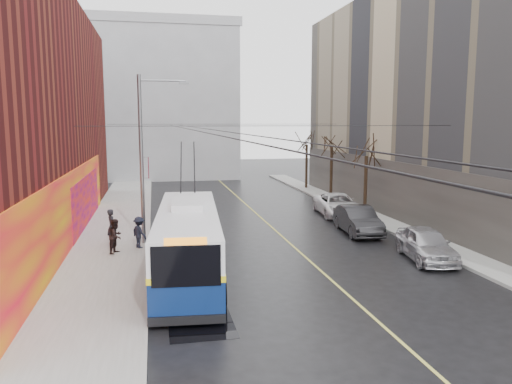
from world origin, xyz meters
TOP-DOWN VIEW (x-y plane):
  - ground at (0.00, 0.00)m, footprint 140.00×140.00m
  - sidewalk_left at (-8.00, 12.00)m, footprint 4.00×60.00m
  - sidewalk_right at (9.00, 12.00)m, footprint 2.00×60.00m
  - lane_line at (1.50, 14.00)m, footprint 0.12×50.00m
  - building_right at (16.99, 14.00)m, footprint 14.06×36.00m
  - building_far at (-6.00, 44.99)m, footprint 20.50×12.10m
  - streetlight_pole at (-6.14, 10.00)m, footprint 2.65×0.60m
  - catenary_wires at (-2.54, 14.77)m, footprint 18.00×60.00m
  - tree_near at (9.00, 16.00)m, footprint 3.20×3.20m
  - tree_mid at (9.00, 23.00)m, footprint 3.20×3.20m
  - tree_far at (9.00, 30.00)m, footprint 3.20×3.20m
  - puddle at (-4.29, -1.04)m, footprint 2.13×2.86m
  - pigeons_flying at (-2.55, 10.20)m, footprint 2.97×2.97m
  - trolleybus at (-4.32, 4.23)m, footprint 3.41×11.84m
  - parked_car_a at (7.00, 4.39)m, footprint 2.62×4.91m
  - parked_car_b at (6.08, 10.42)m, footprint 2.14×5.07m
  - parked_car_c at (7.00, 16.15)m, footprint 3.07×5.74m
  - following_car at (-3.38, 19.26)m, footprint 2.36×4.68m
  - pedestrian_a at (-7.95, 10.08)m, footprint 0.61×0.78m
  - pedestrian_b at (-7.60, 8.12)m, footprint 0.94×1.03m
  - pedestrian_c at (-6.50, 8.96)m, footprint 1.10×1.21m

SIDE VIEW (x-z plane):
  - ground at x=0.00m, z-range 0.00..0.00m
  - lane_line at x=1.50m, z-range 0.00..0.01m
  - puddle at x=-4.29m, z-range 0.00..0.01m
  - sidewalk_left at x=-8.00m, z-range 0.00..0.15m
  - sidewalk_right at x=9.00m, z-range 0.00..0.15m
  - following_car at x=-3.38m, z-range 0.00..1.53m
  - parked_car_c at x=7.00m, z-range 0.00..1.53m
  - parked_car_a at x=7.00m, z-range 0.00..1.59m
  - parked_car_b at x=6.08m, z-range 0.00..1.63m
  - pedestrian_c at x=-6.50m, z-range 0.15..1.78m
  - pedestrian_b at x=-7.60m, z-range 0.15..1.86m
  - pedestrian_a at x=-7.95m, z-range 0.15..2.03m
  - trolleybus at x=-4.32m, z-range -1.23..4.32m
  - streetlight_pole at x=-6.14m, z-range 0.35..9.35m
  - tree_near at x=9.00m, z-range 1.78..8.18m
  - tree_far at x=9.00m, z-range 1.86..8.43m
  - tree_mid at x=9.00m, z-range 1.91..8.59m
  - catenary_wires at x=-2.54m, z-range 6.13..6.36m
  - pigeons_flying at x=-2.55m, z-range 5.53..8.52m
  - building_right at x=16.99m, z-range -0.01..15.99m
  - building_far at x=-6.00m, z-range 0.02..18.02m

